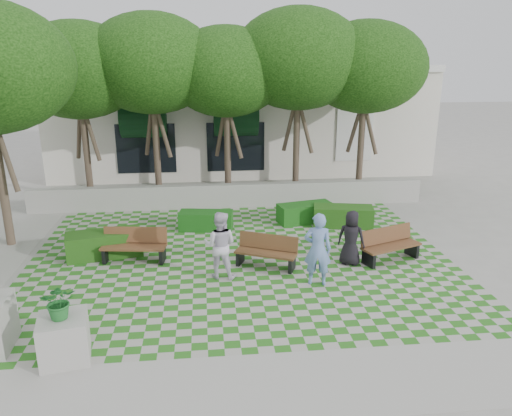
{
  "coord_description": "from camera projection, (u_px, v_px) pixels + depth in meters",
  "views": [
    {
      "loc": [
        -0.96,
        -12.19,
        5.73
      ],
      "look_at": [
        0.5,
        1.5,
        1.4
      ],
      "focal_mm": 35.0,
      "sensor_mm": 36.0,
      "label": 1
    }
  ],
  "objects": [
    {
      "name": "person_dark",
      "position": [
        351.0,
        238.0,
        13.84
      ],
      "size": [
        0.91,
        0.8,
        1.57
      ],
      "primitive_type": "imported",
      "rotation": [
        0.0,
        0.0,
        2.65
      ],
      "color": "black",
      "rests_on": "ground"
    },
    {
      "name": "planter_front",
      "position": [
        63.0,
        329.0,
        9.53
      ],
      "size": [
        1.06,
        1.06,
        1.61
      ],
      "rotation": [
        0.0,
        0.0,
        0.19
      ],
      "color": "#9E9B93",
      "rests_on": "ground"
    },
    {
      "name": "bench_east",
      "position": [
        390.0,
        245.0,
        14.21
      ],
      "size": [
        1.88,
        1.2,
        0.94
      ],
      "rotation": [
        0.0,
        0.0,
        0.37
      ],
      "color": "#56341D",
      "rests_on": "ground"
    },
    {
      "name": "bench_mid",
      "position": [
        266.0,
        252.0,
        13.79
      ],
      "size": [
        1.77,
        1.23,
        0.89
      ],
      "rotation": [
        0.0,
        0.0,
        -0.44
      ],
      "color": "#56371D",
      "rests_on": "ground"
    },
    {
      "name": "hedge_midleft",
      "position": [
        206.0,
        221.0,
        16.72
      ],
      "size": [
        1.85,
        0.96,
        0.62
      ],
      "primitive_type": "cube",
      "rotation": [
        0.0,
        0.0,
        -0.15
      ],
      "color": "#144C14",
      "rests_on": "ground"
    },
    {
      "name": "tree_row",
      "position": [
        175.0,
        68.0,
        17.28
      ],
      "size": [
        17.7,
        13.4,
        7.41
      ],
      "color": "#47382B",
      "rests_on": "ground"
    },
    {
      "name": "person_white",
      "position": [
        220.0,
        245.0,
        13.01
      ],
      "size": [
        1.02,
        0.89,
        1.81
      ],
      "primitive_type": "imported",
      "rotation": [
        0.0,
        0.0,
        2.89
      ],
      "color": "silver",
      "rests_on": "ground"
    },
    {
      "name": "retaining_wall",
      "position": [
        230.0,
        196.0,
        19.12
      ],
      "size": [
        15.0,
        0.36,
        0.9
      ],
      "primitive_type": "cube",
      "color": "#9E9B93",
      "rests_on": "ground"
    },
    {
      "name": "hedge_midright",
      "position": [
        305.0,
        213.0,
        17.44
      ],
      "size": [
        2.02,
        1.17,
        0.67
      ],
      "primitive_type": "cube",
      "rotation": [
        0.0,
        0.0,
        0.23
      ],
      "color": "#164E14",
      "rests_on": "ground"
    },
    {
      "name": "hedge_east",
      "position": [
        343.0,
        216.0,
        17.03
      ],
      "size": [
        2.12,
        1.18,
        0.7
      ],
      "primitive_type": "cube",
      "rotation": [
        0.0,
        0.0,
        -0.2
      ],
      "color": "#1D4A13",
      "rests_on": "ground"
    },
    {
      "name": "building",
      "position": [
        239.0,
        116.0,
        26.07
      ],
      "size": [
        18.0,
        8.92,
        5.15
      ],
      "color": "silver",
      "rests_on": "ground"
    },
    {
      "name": "bench_west",
      "position": [
        134.0,
        246.0,
        14.16
      ],
      "size": [
        1.88,
        0.84,
        0.95
      ],
      "rotation": [
        0.0,
        0.0,
        -0.14
      ],
      "color": "brown",
      "rests_on": "ground"
    },
    {
      "name": "ground",
      "position": [
        243.0,
        275.0,
        13.38
      ],
      "size": [
        90.0,
        90.0,
        0.0
      ],
      "primitive_type": "plane",
      "color": "gray",
      "rests_on": "ground"
    },
    {
      "name": "hedge_west",
      "position": [
        104.0,
        244.0,
        14.52
      ],
      "size": [
        2.25,
        1.29,
        0.74
      ],
      "primitive_type": "cube",
      "rotation": [
        0.0,
        0.0,
        0.22
      ],
      "color": "#1C4712",
      "rests_on": "ground"
    },
    {
      "name": "person_blue",
      "position": [
        318.0,
        249.0,
        12.59
      ],
      "size": [
        0.78,
        0.6,
        1.92
      ],
      "primitive_type": "imported",
      "rotation": [
        0.0,
        0.0,
        2.93
      ],
      "color": "#6E8CC8",
      "rests_on": "ground"
    },
    {
      "name": "lawn",
      "position": [
        241.0,
        260.0,
        14.33
      ],
      "size": [
        12.0,
        12.0,
        0.0
      ],
      "primitive_type": "plane",
      "color": "#2B721E",
      "rests_on": "ground"
    },
    {
      "name": "sidewalk_south",
      "position": [
        265.0,
        386.0,
        8.92
      ],
      "size": [
        16.0,
        2.0,
        0.01
      ],
      "primitive_type": "cube",
      "color": "#9E9B93",
      "rests_on": "ground"
    }
  ]
}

